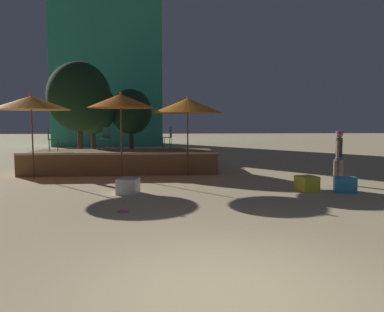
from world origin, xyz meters
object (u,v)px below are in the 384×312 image
person_0 (339,154)px  cube_seat_2 (128,186)px  cube_seat_0 (307,184)px  bistro_chair_1 (169,135)px  bistro_chair_2 (106,136)px  frisbee_disc (123,211)px  background_tree_1 (131,112)px  patio_umbrella_1 (188,106)px  background_tree_0 (79,97)px  patio_umbrella_2 (31,103)px  background_tree_2 (92,108)px  patio_umbrella_0 (121,101)px  cube_seat_1 (345,185)px  bistro_chair_0 (51,137)px

person_0 → cube_seat_2: bearing=47.5°
cube_seat_0 → bistro_chair_1: bearing=123.8°
bistro_chair_2 → frisbee_disc: 7.34m
frisbee_disc → background_tree_1: bearing=94.3°
patio_umbrella_1 → bistro_chair_2: (-3.21, 1.62, -1.15)m
cube_seat_0 → person_0: person_0 is taller
background_tree_1 → background_tree_0: bearing=-116.2°
background_tree_0 → patio_umbrella_2: bearing=-90.6°
frisbee_disc → background_tree_2: (-3.63, 16.18, 2.84)m
cube_seat_0 → person_0: 1.96m
cube_seat_2 → bistro_chair_2: size_ratio=0.72×
person_0 → background_tree_0: background_tree_0 is taller
patio_umbrella_1 → cube_seat_2: patio_umbrella_1 is taller
patio_umbrella_0 → cube_seat_0: size_ratio=4.74×
cube_seat_1 → person_0: bearing=72.2°
cube_seat_1 → bistro_chair_0: bistro_chair_0 is taller
frisbee_disc → bistro_chair_0: bearing=117.9°
cube_seat_1 → background_tree_2: bearing=124.2°
patio_umbrella_0 → background_tree_0: bearing=112.8°
patio_umbrella_1 → frisbee_disc: patio_umbrella_1 is taller
background_tree_0 → cube_seat_2: bearing=-70.9°
bistro_chair_2 → patio_umbrella_0: bearing=-38.8°
cube_seat_0 → cube_seat_1: size_ratio=0.84×
bistro_chair_2 → background_tree_2: bearing=131.3°
cube_seat_2 → person_0: person_0 is taller
bistro_chair_1 → background_tree_1: (-2.38, 8.97, 1.24)m
bistro_chair_1 → frisbee_disc: bistro_chair_1 is taller
cube_seat_2 → person_0: (6.53, 1.10, 0.74)m
frisbee_disc → background_tree_2: background_tree_2 is taller
background_tree_2 → patio_umbrella_0: bearing=-74.7°
bistro_chair_0 → patio_umbrella_0: bearing=-129.6°
bistro_chair_2 → background_tree_0: size_ratio=0.17×
cube_seat_1 → bistro_chair_2: (-7.46, 5.10, 1.20)m
cube_seat_2 → background_tree_1: 15.01m
person_0 → background_tree_1: (-7.69, 13.66, 1.70)m
background_tree_0 → background_tree_2: (-0.06, 3.97, -0.45)m
bistro_chair_2 → background_tree_2: background_tree_2 is taller
patio_umbrella_0 → bistro_chair_1: 3.55m
patio_umbrella_2 → bistro_chair_1: size_ratio=3.28×
background_tree_2 → bistro_chair_0: bearing=-88.7°
patio_umbrella_0 → cube_seat_0: 6.79m
patio_umbrella_1 → patio_umbrella_2: (-5.41, -0.29, 0.07)m
bistro_chair_1 → background_tree_1: bearing=-152.7°
background_tree_1 → background_tree_2: (-2.37, -0.73, 0.21)m
patio_umbrella_2 → bistro_chair_2: 3.16m
cube_seat_1 → cube_seat_0: bearing=169.4°
patio_umbrella_0 → cube_seat_1: size_ratio=3.99×
patio_umbrella_0 → bistro_chair_1: bearing=58.7°
background_tree_1 → cube_seat_0: bearing=-67.0°
patio_umbrella_0 → person_0: size_ratio=1.78×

